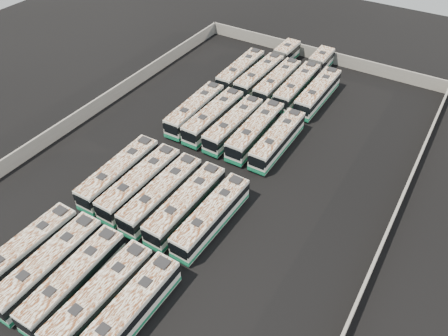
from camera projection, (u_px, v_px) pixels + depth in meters
ground at (210, 173)px, 56.12m from camera, size 140.00×140.00×0.00m
perimeter_wall at (210, 166)px, 55.40m from camera, size 45.20×73.20×2.20m
bus_front_far_left at (25, 251)px, 44.40m from camera, size 2.82×12.11×3.40m
bus_front_left at (50, 265)px, 43.07m from camera, size 2.72×12.44×3.50m
bus_front_center at (74, 279)px, 41.85m from camera, size 2.86×12.16×3.41m
bus_front_right at (101, 297)px, 40.40m from camera, size 2.89×12.24×3.43m
bus_front_far_right at (128, 314)px, 39.04m from camera, size 2.76×12.52×3.52m
bus_midfront_far_left at (119, 173)px, 53.37m from camera, size 2.84×12.54×3.52m
bus_midfront_left at (140, 183)px, 51.96m from camera, size 2.74×12.58×3.54m
bus_midfront_center at (162, 194)px, 50.57m from camera, size 2.81×12.61×3.55m
bus_midfront_right at (186, 204)px, 49.33m from camera, size 2.77×12.51×3.52m
bus_midfront_far_right at (212, 216)px, 48.03m from camera, size 2.85×12.20×3.42m
bus_midback_far_left at (195, 110)px, 63.92m from camera, size 2.90×12.38×3.47m
bus_midback_left at (214, 117)px, 62.56m from camera, size 2.80×12.48×3.51m
bus_midback_center at (234, 125)px, 61.14m from camera, size 2.84×12.24×3.44m
bus_midback_right at (255, 131)px, 59.95m from camera, size 2.77×12.57×3.54m
bus_midback_far_right at (278, 140)px, 58.52m from camera, size 2.57×12.09×3.41m
bus_back_far_left at (241, 71)px, 72.79m from camera, size 2.77×12.24×3.44m
bus_back_left at (269, 68)px, 73.50m from camera, size 2.99×19.15×3.47m
bus_back_center at (277, 82)px, 70.05m from camera, size 2.65×12.21×3.44m
bus_back_right at (305, 78)px, 71.02m from camera, size 2.74×19.36×3.51m
bus_back_far_right at (318, 93)px, 67.47m from camera, size 2.72×12.49×3.52m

